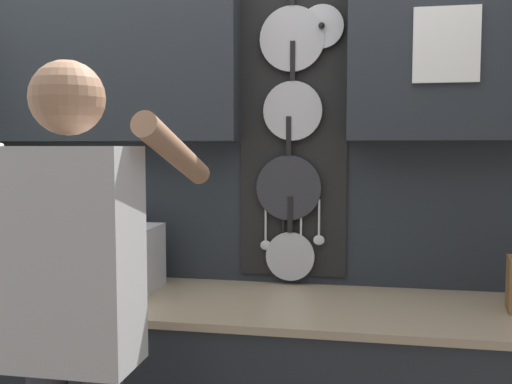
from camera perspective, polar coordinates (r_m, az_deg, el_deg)
back_wall_unit at (r=2.59m, az=-1.42°, el=5.42°), size 3.11×0.22×2.49m
microwave at (r=2.59m, az=-16.03°, el=-6.41°), size 0.54×0.37×0.28m
utensil_crock at (r=2.77m, az=-22.48°, el=-6.98°), size 0.10×0.10×0.34m
person at (r=1.80m, az=-17.69°, el=-10.31°), size 0.54×0.67×1.76m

